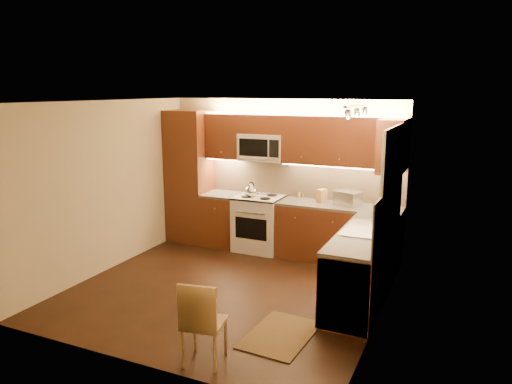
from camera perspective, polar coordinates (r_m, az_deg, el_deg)
The scene contains 37 objects.
floor at distance 6.71m, azimuth -3.16°, elevation -11.29°, with size 4.00×4.00×0.01m, color black.
ceiling at distance 6.17m, azimuth -3.43°, elevation 10.57°, with size 4.00×4.00×0.01m, color beige.
wall_back at distance 8.11m, azimuth 3.25°, elevation 2.03°, with size 4.00×0.01×2.50m, color #C2B58E.
wall_front at distance 4.71m, azimuth -14.68°, elevation -5.74°, with size 4.00×0.01×2.50m, color #C2B58E.
wall_left at distance 7.45m, azimuth -17.07°, elevation 0.61°, with size 0.01×4.00×2.50m, color #C2B58E.
wall_right at distance 5.70m, azimuth 14.85°, elevation -2.64°, with size 0.01×4.00×2.50m, color #C2B58E.
pantry at distance 8.60m, azimuth -7.81°, elevation 1.83°, with size 0.70×0.60×2.30m, color #4C2110.
base_cab_back_left at distance 8.43m, azimuth -3.85°, elevation -3.31°, with size 0.62×0.60×0.86m, color #4C2110.
counter_back_left at distance 8.32m, azimuth -3.90°, elevation -0.32°, with size 0.62×0.60×0.04m, color #393634.
base_cab_back_right at distance 7.72m, azimuth 9.62°, elevation -4.91°, with size 1.92×0.60×0.86m, color #4C2110.
counter_back_right at distance 7.60m, azimuth 9.74°, elevation -1.66°, with size 1.92×0.60×0.04m, color #393634.
base_cab_right at distance 6.37m, azimuth 12.38°, elevation -8.69°, with size 0.60×2.00×0.86m, color #4C2110.
counter_right at distance 6.23m, azimuth 12.56°, elevation -4.82°, with size 0.60×2.00×0.04m, color #393634.
dishwasher at distance 5.74m, azimuth 10.88°, elevation -11.01°, with size 0.58×0.60×0.84m, color silver.
backsplash_back at distance 8.00m, azimuth 5.56°, elevation 1.48°, with size 3.30×0.02×0.60m, color tan.
backsplash_right at distance 6.10m, azimuth 15.36°, elevation -2.21°, with size 0.02×2.00×0.60m, color tan.
upper_cab_back_left at distance 8.28m, azimuth -3.59°, elevation 6.60°, with size 0.62×0.35×0.75m, color #4C2110.
upper_cab_back_right at distance 7.55m, azimuth 10.25°, elevation 5.91°, with size 1.92×0.35×0.75m, color #4C2110.
upper_cab_bridge at distance 7.96m, azimuth 0.83°, elevation 7.99°, with size 0.76×0.35×0.31m, color #4C2110.
upper_cab_right_corner at distance 6.98m, azimuth 15.66°, elevation 5.17°, with size 0.35×0.50×0.75m, color #4C2110.
stove at distance 8.11m, azimuth 0.37°, elevation -3.68°, with size 0.76×0.65×0.92m, color silver, non-canonical shape.
microwave at distance 7.98m, azimuth 0.78°, elevation 5.30°, with size 0.76×0.38×0.44m, color silver, non-canonical shape.
window_frame at distance 6.16m, azimuth 15.75°, elevation 1.72°, with size 0.03×1.44×1.24m, color silver.
window_blinds at distance 6.17m, azimuth 15.57°, elevation 1.74°, with size 0.02×1.36×1.16m, color silver.
sink at distance 6.35m, azimuth 12.89°, elevation -3.63°, with size 0.52×0.86×0.15m, color silver, non-canonical shape.
faucet at distance 6.30m, azimuth 14.52°, elevation -3.13°, with size 0.20×0.04×0.30m, color silver, non-canonical shape.
track_light_bar at distance 6.01m, azimuth 11.84°, elevation 9.92°, with size 0.04×1.20×0.03m, color silver.
kettle at distance 7.93m, azimuth -0.59°, elevation 0.31°, with size 0.22×0.22×0.25m, color silver, non-canonical shape.
toaster_oven at distance 7.57m, azimuth 10.76°, elevation -0.72°, with size 0.37×0.28×0.22m, color silver.
knife_block at distance 7.70m, azimuth 7.75°, elevation -0.45°, with size 0.10×0.15×0.21m, color #A3734A.
spice_jar_a at distance 7.99m, azimuth 5.59°, elevation -0.37°, with size 0.04×0.04×0.09m, color silver.
spice_jar_b at distance 7.93m, azimuth 7.06°, elevation -0.48°, with size 0.04×0.04×0.10m, color brown.
spice_jar_c at distance 7.91m, azimuth 7.44°, elevation -0.57°, with size 0.05×0.05×0.09m, color silver.
spice_jar_d at distance 7.97m, azimuth 5.07°, elevation -0.38°, with size 0.04×0.04×0.10m, color #A37631.
soap_bottle at distance 6.62m, azimuth 15.50°, elevation -3.04°, with size 0.08×0.08×0.17m, color #BBBBC0.
rug at distance 5.56m, azimuth 2.89°, elevation -16.42°, with size 0.65×0.97×0.01m, color black.
dining_chair at distance 4.92m, azimuth -6.14°, elevation -14.84°, with size 0.39×0.39×0.87m, color #A3734A, non-canonical shape.
Camera 1 is at (2.86, -5.46, 2.65)m, focal length 34.00 mm.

